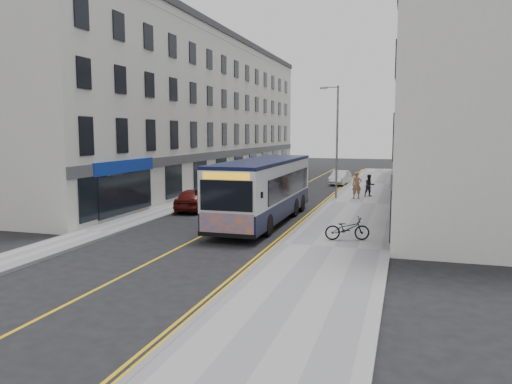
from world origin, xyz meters
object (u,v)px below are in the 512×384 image
Objects in this scene: pedestrian_far at (370,185)px; car_white at (340,178)px; bicycle at (347,229)px; city_bus at (264,188)px; streetlamp at (336,138)px; car_maroon at (194,199)px; pedestrian_near at (357,185)px.

pedestrian_far is 9.41m from car_white.
bicycle is 0.50× the size of car_white.
streetlamp is at bearing 76.52° from city_bus.
streetlamp is 1.94× the size of car_maroon.
pedestrian_far is (0.77, 1.43, -0.14)m from pedestrian_near.
pedestrian_far is at bearing -144.96° from car_maroon.
city_bus is at bearing 145.89° from car_maroon.
streetlamp reaches higher than pedestrian_far.
car_maroon is at bearing -135.50° from streetlamp.
pedestrian_near is (3.93, 10.17, -0.76)m from city_bus.
pedestrian_near is 0.46× the size of car_maroon.
pedestrian_near is 1.17× the size of pedestrian_far.
bicycle is 13.96m from pedestrian_near.
pedestrian_near reaches higher than car_maroon.
streetlamp reaches higher than bicycle.
car_maroon is (-9.09, -7.57, -0.36)m from pedestrian_near.
streetlamp is 11.08m from car_white.
pedestrian_near is at bearing -13.42° from bicycle.
pedestrian_far is 0.39× the size of car_maroon.
city_bus reaches higher than car_maroon.
car_maroon is (-7.57, -7.44, -3.68)m from streetlamp.
car_maroon is at bearing 40.35° from bicycle.
streetlamp is at bearing -172.58° from pedestrian_far.
car_white is (-0.97, 10.38, -3.75)m from streetlamp.
city_bus is 6.26m from bicycle.
pedestrian_far is at bearing 43.44° from pedestrian_near.
city_bus is 5.93× the size of bicycle.
streetlamp reaches higher than car_maroon.
streetlamp reaches higher than pedestrian_near.
city_bus is at bearing -88.64° from car_white.
streetlamp is 11.23m from car_maroon.
pedestrian_near reaches higher than car_white.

